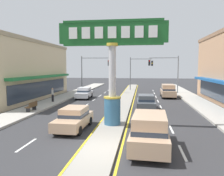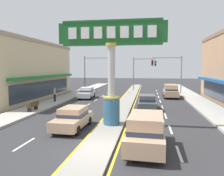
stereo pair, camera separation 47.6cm
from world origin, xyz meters
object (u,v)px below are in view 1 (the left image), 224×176
Objects in this scene: district_sign at (112,68)px; suv_far_left_oncoming at (150,131)px; traffic_light_right_side at (167,68)px; pedestrian_far_side at (53,94)px; suv_mid_left_lane at (168,91)px; sedan_near_right_lane at (74,118)px; traffic_light_median_far at (138,68)px; sedan_far_right_lane at (146,102)px; street_bench at (32,106)px; sedan_near_left_lane at (84,93)px; storefront_left at (15,70)px; traffic_light_left_side at (92,68)px.

district_sign is 6.03m from suv_far_left_oncoming.
pedestrian_far_side is (-14.73, -11.71, -3.11)m from traffic_light_right_side.
suv_mid_left_lane is 2.75× the size of pedestrian_far_side.
suv_far_left_oncoming is at bearing -32.05° from sedan_near_right_lane.
traffic_light_median_far is 1.34× the size of suv_mid_left_lane.
sedan_far_right_lane is at bearing 57.55° from sedan_near_right_lane.
pedestrian_far_side is (-6.02, 10.69, 0.35)m from sedan_near_right_lane.
traffic_light_median_far reaches higher than street_bench.
storefront_left is at bearing -167.71° from sedan_near_left_lane.
district_sign is 17.93m from suv_mid_left_lane.
traffic_light_right_side is (6.15, 21.24, -0.02)m from district_sign.
sedan_near_right_lane is 2.58× the size of pedestrian_far_side.
sedan_near_right_lane is 0.99× the size of sedan_near_left_lane.
sedan_far_right_lane is at bearing -16.68° from storefront_left.
sedan_near_right_lane is 6.05m from suv_far_left_oncoming.
sedan_near_left_lane is at bearing -122.97° from traffic_light_median_far.
traffic_light_right_side is at bearing 4.21° from traffic_light_left_side.
sedan_far_right_lane is at bearing -40.64° from sedan_near_left_lane.
traffic_light_left_side is 22.07m from sedan_near_right_lane.
pedestrian_far_side is at bearing 93.31° from street_bench.
suv_mid_left_lane and suv_far_left_oncoming have the same top height.
traffic_light_right_side is 6.29m from traffic_light_median_far.
suv_mid_left_lane is at bearing -93.55° from traffic_light_right_side.
storefront_left is at bearing 140.91° from district_sign.
suv_far_left_oncoming reaches higher than pedestrian_far_side.
street_bench is (-14.40, -17.51, -3.60)m from traffic_light_right_side.
sedan_near_right_lane is 1.00× the size of sedan_far_right_lane.
traffic_light_right_side is 15.18m from sedan_far_right_lane.
traffic_light_median_far is at bearing 65.90° from street_bench.
sedan_far_right_lane is at bearing -104.03° from traffic_light_right_side.
street_bench is at bearing 139.25° from sedan_near_right_lane.
suv_mid_left_lane is 0.99× the size of suv_far_left_oncoming.
district_sign is at bearing 120.38° from suv_far_left_oncoming.
traffic_light_median_far is 13.88m from sedan_near_left_lane.
street_bench is (6.72, -8.42, -3.27)m from storefront_left.
traffic_light_right_side reaches higher than sedan_far_right_lane.
sedan_near_right_lane is at bearing -60.62° from pedestrian_far_side.
suv_far_left_oncoming reaches higher than sedan_near_right_lane.
district_sign reaches higher than traffic_light_right_side.
sedan_near_right_lane is 7.51m from street_bench.
traffic_light_right_side is (12.30, 0.90, 0.00)m from traffic_light_left_side.
pedestrian_far_side is at bearing 128.71° from suv_far_left_oncoming.
storefront_left reaches higher than traffic_light_median_far.
pedestrian_far_side reaches higher than sedan_near_left_lane.
storefront_left is at bearing -137.16° from traffic_light_left_side.
storefront_left reaches higher than suv_far_left_oncoming.
traffic_light_median_far is at bearing 116.57° from suv_mid_left_lane.
storefront_left reaches higher than sedan_near_right_lane.
street_bench is (-10.81, -3.17, -0.14)m from sedan_far_right_lane.
traffic_light_left_side is 1.32× the size of suv_far_left_oncoming.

